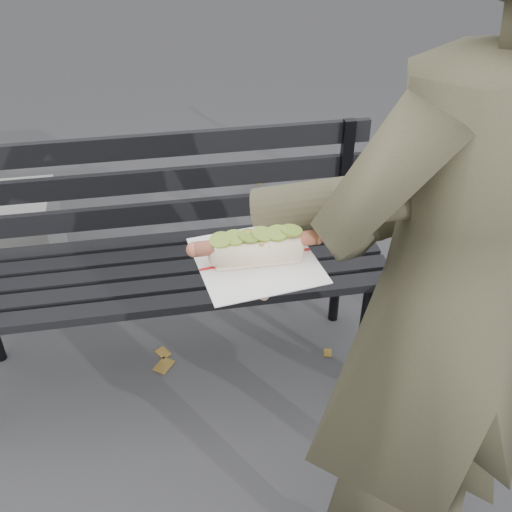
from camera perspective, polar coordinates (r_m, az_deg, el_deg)
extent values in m
cylinder|color=black|center=(2.18, 10.23, -7.25)|extent=(0.04, 0.04, 0.45)
cylinder|color=black|center=(2.42, 7.70, -1.90)|extent=(0.04, 0.04, 0.45)
cube|color=black|center=(1.91, -8.27, -4.63)|extent=(1.50, 0.07, 0.03)
cube|color=black|center=(1.98, -8.43, -2.97)|extent=(1.50, 0.07, 0.03)
cube|color=black|center=(2.05, -8.57, -1.42)|extent=(1.50, 0.07, 0.03)
cube|color=black|center=(2.12, -8.70, 0.02)|extent=(1.50, 0.07, 0.03)
cube|color=black|center=(2.20, -8.82, 1.36)|extent=(1.50, 0.07, 0.03)
cube|color=black|center=(2.20, 8.46, 7.66)|extent=(0.04, 0.03, 0.42)
cube|color=black|center=(2.17, -9.11, 4.10)|extent=(1.50, 0.02, 0.08)
cube|color=black|center=(2.10, -9.44, 7.11)|extent=(1.50, 0.02, 0.08)
cube|color=black|center=(2.05, -9.79, 10.31)|extent=(1.50, 0.02, 0.08)
imported|color=#42402C|center=(1.28, 17.28, -4.74)|extent=(0.74, 0.59, 1.78)
cylinder|color=#42402C|center=(1.08, 13.05, 5.66)|extent=(0.51, 0.23, 0.19)
cylinder|color=#D8A384|center=(1.00, 2.16, -0.37)|extent=(0.09, 0.08, 0.07)
ellipsoid|color=#D8A384|center=(0.99, 0.00, -1.18)|extent=(0.10, 0.12, 0.03)
cylinder|color=#D8A384|center=(0.96, -2.93, -2.49)|extent=(0.06, 0.02, 0.02)
cylinder|color=#D8A384|center=(0.97, -3.09, -1.77)|extent=(0.06, 0.02, 0.02)
cylinder|color=#D8A384|center=(0.99, -3.24, -1.08)|extent=(0.06, 0.02, 0.02)
cylinder|color=#D8A384|center=(1.01, -3.39, -0.41)|extent=(0.06, 0.02, 0.02)
cylinder|color=#D8A384|center=(0.95, 1.18, -2.98)|extent=(0.04, 0.05, 0.02)
cube|color=white|center=(0.98, 0.00, -0.38)|extent=(0.21, 0.21, 0.00)
cube|color=#B21E1E|center=(0.98, 0.00, -0.30)|extent=(0.19, 0.03, 0.00)
cylinder|color=#AF5F43|center=(0.96, 0.00, 1.21)|extent=(0.20, 0.03, 0.02)
sphere|color=#AF5F43|center=(0.95, -5.95, 0.61)|extent=(0.02, 0.03, 0.02)
sphere|color=#AF5F43|center=(0.98, 5.77, 1.79)|extent=(0.03, 0.03, 0.02)
sphere|color=#9E6B2D|center=(0.96, 2.90, 1.89)|extent=(0.01, 0.01, 0.01)
sphere|color=#9E6B2D|center=(0.96, 2.00, 2.01)|extent=(0.01, 0.01, 0.01)
sphere|color=#9E6B2D|center=(0.94, 0.52, 1.12)|extent=(0.01, 0.01, 0.01)
sphere|color=#9E6B2D|center=(0.94, 1.27, 0.69)|extent=(0.01, 0.01, 0.01)
sphere|color=#9E6B2D|center=(0.96, 1.90, 1.74)|extent=(0.01, 0.01, 0.01)
sphere|color=#9E6B2D|center=(0.94, -2.85, 0.40)|extent=(0.01, 0.01, 0.01)
sphere|color=#9E6B2D|center=(0.94, 0.05, 0.83)|extent=(0.01, 0.01, 0.01)
sphere|color=#9E6B2D|center=(0.96, 2.33, 1.44)|extent=(0.01, 0.01, 0.01)
sphere|color=#9E6B2D|center=(0.95, -3.23, 1.33)|extent=(0.01, 0.01, 0.01)
sphere|color=#9E6B2D|center=(0.96, 3.54, 1.51)|extent=(0.01, 0.01, 0.01)
sphere|color=#9E6B2D|center=(0.97, -1.57, 2.10)|extent=(0.01, 0.01, 0.01)
sphere|color=#9E6B2D|center=(0.95, -3.47, 1.60)|extent=(0.01, 0.01, 0.01)
sphere|color=#9E6B2D|center=(0.95, 3.19, 1.40)|extent=(0.01, 0.01, 0.01)
sphere|color=#9E6B2D|center=(0.96, 3.26, 1.95)|extent=(0.01, 0.01, 0.01)
sphere|color=#9E6B2D|center=(0.96, -0.99, 1.81)|extent=(0.01, 0.01, 0.01)
sphere|color=#9E6B2D|center=(0.97, -0.87, 1.93)|extent=(0.01, 0.01, 0.01)
sphere|color=#9E6B2D|center=(0.96, -0.47, 2.10)|extent=(0.01, 0.01, 0.01)
sphere|color=#9E6B2D|center=(0.96, 0.81, 1.72)|extent=(0.01, 0.01, 0.01)
sphere|color=#9E6B2D|center=(0.98, 2.42, 2.34)|extent=(0.01, 0.01, 0.01)
sphere|color=#9E6B2D|center=(0.97, 2.68, 2.02)|extent=(0.01, 0.01, 0.01)
sphere|color=#9E6B2D|center=(0.94, 1.21, 0.82)|extent=(0.01, 0.01, 0.01)
sphere|color=#9E6B2D|center=(0.97, -0.01, 2.30)|extent=(0.01, 0.01, 0.01)
sphere|color=#9E6B2D|center=(0.96, -0.75, 2.03)|extent=(0.01, 0.01, 0.01)
sphere|color=#9E6B2D|center=(0.95, -3.30, 1.09)|extent=(0.01, 0.01, 0.01)
sphere|color=#9E6B2D|center=(0.96, 3.70, 1.45)|extent=(0.01, 0.01, 0.01)
sphere|color=#9E6B2D|center=(0.95, -1.41, 1.56)|extent=(0.01, 0.01, 0.01)
cylinder|color=olive|center=(0.94, -3.40, 1.54)|extent=(0.04, 0.04, 0.01)
cylinder|color=olive|center=(0.95, -2.08, 1.77)|extent=(0.04, 0.04, 0.01)
cylinder|color=olive|center=(0.95, -0.63, 1.94)|extent=(0.04, 0.04, 0.01)
cylinder|color=olive|center=(0.95, 0.65, 2.12)|extent=(0.04, 0.04, 0.01)
cylinder|color=olive|center=(0.95, 2.03, 2.22)|extent=(0.04, 0.04, 0.01)
cylinder|color=olive|center=(0.96, 3.38, 2.46)|extent=(0.04, 0.04, 0.01)
cube|color=brown|center=(2.42, 11.07, -9.25)|extent=(0.08, 0.08, 0.00)
cube|color=brown|center=(3.25, 15.61, 2.90)|extent=(0.09, 0.08, 0.00)
cube|color=brown|center=(3.67, -21.10, 5.77)|extent=(0.05, 0.05, 0.00)
cube|color=brown|center=(3.53, 0.36, 7.15)|extent=(0.10, 0.10, 0.00)
cube|color=brown|center=(2.41, 6.84, -9.13)|extent=(0.04, 0.05, 0.00)
cube|color=brown|center=(2.42, -8.85, -9.09)|extent=(0.07, 0.07, 0.00)
cube|color=brown|center=(2.37, -8.77, -10.28)|extent=(0.09, 0.10, 0.00)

